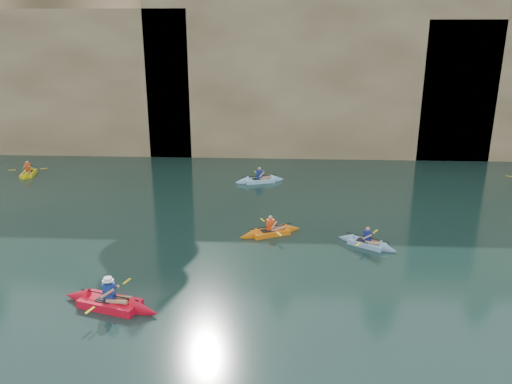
{
  "coord_description": "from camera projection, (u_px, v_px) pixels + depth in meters",
  "views": [
    {
      "loc": [
        -0.43,
        -13.41,
        8.62
      ],
      "look_at": [
        -1.38,
        4.11,
        3.0
      ],
      "focal_mm": 35.0,
      "sensor_mm": 36.0,
      "label": 1
    }
  ],
  "objects": [
    {
      "name": "sea_cave_center",
      "position": [
        233.0,
        135.0,
        35.95
      ],
      "size": [
        3.5,
        1.0,
        3.2
      ],
      "primitive_type": "cube",
      "color": "black",
      "rests_on": "ground"
    },
    {
      "name": "cliff_slab_west",
      "position": [
        15.0,
        81.0,
        36.28
      ],
      "size": [
        26.0,
        2.4,
        10.56
      ],
      "primitive_type": "cube",
      "color": "tan",
      "rests_on": "ground"
    },
    {
      "name": "sea_cave_west",
      "position": [
        43.0,
        127.0,
        36.56
      ],
      "size": [
        4.5,
        1.0,
        4.0
      ],
      "primitive_type": "cube",
      "color": "black",
      "rests_on": "ground"
    },
    {
      "name": "kayaker_orange",
      "position": [
        270.0,
        232.0,
        22.25
      ],
      "size": [
        2.97,
        2.06,
        1.12
      ],
      "rotation": [
        0.0,
        0.0,
        0.44
      ],
      "color": "orange",
      "rests_on": "ground"
    },
    {
      "name": "main_kayaker",
      "position": [
        110.0,
        302.0,
        16.35
      ],
      "size": [
        3.66,
        2.34,
        1.33
      ],
      "rotation": [
        0.0,
        0.0,
        -0.29
      ],
      "color": "red",
      "rests_on": "ground"
    },
    {
      "name": "kayaker_yellow",
      "position": [
        29.0,
        173.0,
        31.54
      ],
      "size": [
        2.25,
        2.92,
        1.16
      ],
      "rotation": [
        0.0,
        0.0,
        -1.33
      ],
      "color": "yellow",
      "rests_on": "ground"
    },
    {
      "name": "kayaker_ltblue_mid",
      "position": [
        259.0,
        180.0,
        30.06
      ],
      "size": [
        3.14,
        2.23,
        1.17
      ],
      "rotation": [
        0.0,
        0.0,
        0.31
      ],
      "color": "#98DEFF",
      "rests_on": "ground"
    },
    {
      "name": "sea_cave_east",
      "position": [
        431.0,
        128.0,
        35.03
      ],
      "size": [
        5.0,
        1.0,
        4.5
      ],
      "primitive_type": "cube",
      "color": "black",
      "rests_on": "ground"
    },
    {
      "name": "cliff",
      "position": [
        289.0,
        65.0,
        42.06
      ],
      "size": [
        70.0,
        16.0,
        12.0
      ],
      "primitive_type": "cube",
      "color": "tan",
      "rests_on": "ground"
    },
    {
      "name": "kayaker_ltblue_near",
      "position": [
        367.0,
        243.0,
        21.1
      ],
      "size": [
        2.6,
        2.01,
        1.06
      ],
      "rotation": [
        0.0,
        0.0,
        -0.58
      ],
      "color": "#84B0DD",
      "rests_on": "ground"
    },
    {
      "name": "cliff_slab_center",
      "position": [
        318.0,
        76.0,
        35.01
      ],
      "size": [
        24.0,
        2.4,
        11.4
      ],
      "primitive_type": "cube",
      "color": "tan",
      "rests_on": "ground"
    },
    {
      "name": "ground",
      "position": [
        293.0,
        326.0,
        15.36
      ],
      "size": [
        160.0,
        160.0,
        0.0
      ],
      "primitive_type": "plane",
      "color": "black",
      "rests_on": "ground"
    }
  ]
}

